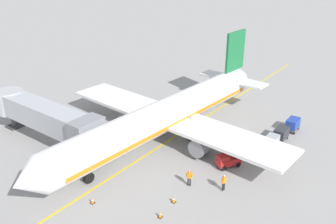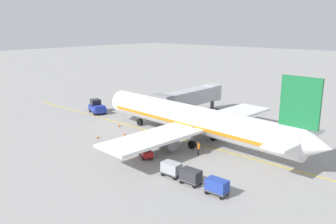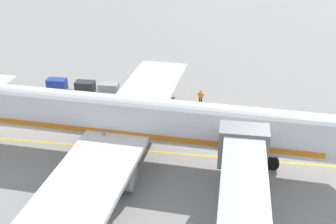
% 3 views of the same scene
% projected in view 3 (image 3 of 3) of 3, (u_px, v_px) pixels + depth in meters
% --- Properties ---
extents(ground_plane, '(400.00, 400.00, 0.00)m').
position_uv_depth(ground_plane, '(136.00, 150.00, 37.17)').
color(ground_plane, gray).
extents(gate_lead_in_line, '(0.24, 80.00, 0.01)m').
position_uv_depth(gate_lead_in_line, '(136.00, 150.00, 37.17)').
color(gate_lead_in_line, gold).
rests_on(gate_lead_in_line, ground).
extents(parked_airliner, '(30.26, 37.34, 10.63)m').
position_uv_depth(parked_airliner, '(133.00, 119.00, 35.39)').
color(parked_airliner, white).
rests_on(parked_airliner, ground).
extents(jet_bridge, '(16.86, 3.50, 4.98)m').
position_uv_depth(jet_bridge, '(243.00, 213.00, 24.47)').
color(jet_bridge, '#A8AAAF').
rests_on(jet_bridge, ground).
extents(baggage_tug_lead, '(2.27, 2.77, 1.62)m').
position_uv_depth(baggage_tug_lead, '(161.00, 103.00, 43.98)').
color(baggage_tug_lead, '#B21E1E').
rests_on(baggage_tug_lead, ground).
extents(baggage_cart_front, '(1.34, 2.91, 1.58)m').
position_uv_depth(baggage_cart_front, '(109.00, 89.00, 46.68)').
color(baggage_cart_front, '#4C4C51').
rests_on(baggage_cart_front, ground).
extents(baggage_cart_second_in_train, '(1.34, 2.91, 1.58)m').
position_uv_depth(baggage_cart_second_in_train, '(85.00, 87.00, 47.17)').
color(baggage_cart_second_in_train, '#4C4C51').
rests_on(baggage_cart_second_in_train, ground).
extents(baggage_cart_third_in_train, '(1.34, 2.91, 1.58)m').
position_uv_depth(baggage_cart_third_in_train, '(57.00, 84.00, 47.81)').
color(baggage_cart_third_in_train, '#4C4C51').
rests_on(baggage_cart_third_in_train, ground).
extents(ground_crew_wing_walker, '(0.70, 0.37, 1.69)m').
position_uv_depth(ground_crew_wing_walker, '(211.00, 110.00, 42.02)').
color(ground_crew_wing_walker, '#232328').
rests_on(ground_crew_wing_walker, ground).
extents(ground_crew_loader, '(0.58, 0.57, 1.69)m').
position_uv_depth(ground_crew_loader, '(105.00, 120.00, 40.21)').
color(ground_crew_loader, '#232328').
rests_on(ground_crew_loader, ground).
extents(ground_crew_marshaller, '(0.32, 0.72, 1.69)m').
position_uv_depth(ground_crew_marshaller, '(201.00, 97.00, 44.84)').
color(ground_crew_marshaller, '#232328').
rests_on(ground_crew_marshaller, ground).
extents(safety_cone_nose_left, '(0.36, 0.36, 0.59)m').
position_uv_depth(safety_cone_nose_left, '(294.00, 151.00, 36.53)').
color(safety_cone_nose_left, black).
rests_on(safety_cone_nose_left, ground).
extents(safety_cone_nose_right, '(0.36, 0.36, 0.59)m').
position_uv_depth(safety_cone_nose_right, '(265.00, 117.00, 42.09)').
color(safety_cone_nose_right, black).
rests_on(safety_cone_nose_right, ground).
extents(safety_cone_wing_tip, '(0.36, 0.36, 0.59)m').
position_uv_depth(safety_cone_wing_tip, '(241.00, 117.00, 42.18)').
color(safety_cone_wing_tip, black).
rests_on(safety_cone_wing_tip, ground).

